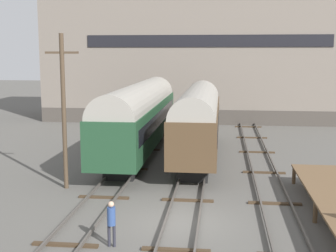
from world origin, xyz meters
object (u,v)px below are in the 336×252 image
at_px(utility_pole, 64,110).
at_px(train_car_brown, 198,118).
at_px(person_worker, 111,219).
at_px(train_car_green, 139,114).

bearing_deg(utility_pole, train_car_brown, 49.78).
distance_m(train_car_brown, person_worker, 15.72).
xyz_separation_m(train_car_brown, utility_pole, (-6.79, -8.03, 1.48)).
distance_m(train_car_green, train_car_brown, 4.41).
xyz_separation_m(train_car_green, person_worker, (1.80, -16.41, -1.86)).
height_order(person_worker, utility_pole, utility_pole).
relative_size(train_car_green, utility_pole, 2.27).
bearing_deg(utility_pole, person_worker, -59.80).
bearing_deg(train_car_brown, utility_pole, -130.22).
height_order(train_car_brown, utility_pole, utility_pole).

